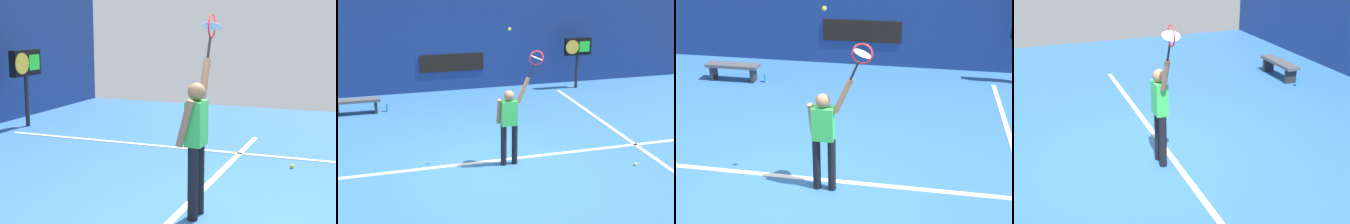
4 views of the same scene
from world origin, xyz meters
The scene contains 6 objects.
court_baseline centered at (0.00, 0.41, 0.01)m, with size 10.00×0.10×0.01m, color white.
court_sideline centered at (3.57, 2.00, 0.01)m, with size 0.10×7.00×0.01m, color white.
tennis_player centered at (0.29, 0.19, 1.01)m, with size 0.71×0.31×1.96m.
tennis_racket centered at (0.86, 0.18, 2.32)m, with size 0.41×0.27×0.62m.
scoreboard_clock centered at (4.32, 5.70, 1.41)m, with size 0.96×0.20×1.80m.
spare_ball centered at (2.95, -0.63, 0.03)m, with size 0.07×0.07×0.07m, color #CCE033.
Camera 1 is at (-5.52, -1.72, 2.39)m, focal length 54.61 mm.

